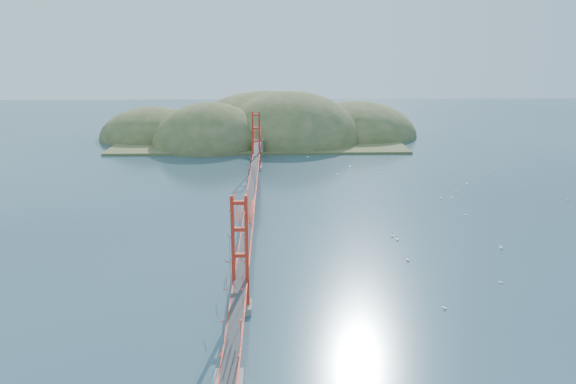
{
  "coord_description": "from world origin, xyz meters",
  "views": [
    {
      "loc": [
        3.1,
        -79.74,
        25.86
      ],
      "look_at": [
        5.42,
        0.0,
        3.63
      ],
      "focal_mm": 35.0,
      "sensor_mm": 36.0,
      "label": 1
    }
  ],
  "objects_px": {
    "bridge": "(251,170)",
    "sailboat_2": "(466,214)",
    "sailboat_0": "(408,259)",
    "sailboat_1": "(392,235)"
  },
  "relations": [
    {
      "from": "bridge",
      "to": "sailboat_2",
      "type": "distance_m",
      "value": 32.78
    },
    {
      "from": "sailboat_1",
      "to": "sailboat_2",
      "type": "bearing_deg",
      "value": 34.04
    },
    {
      "from": "bridge",
      "to": "sailboat_0",
      "type": "height_order",
      "value": "bridge"
    },
    {
      "from": "bridge",
      "to": "sailboat_2",
      "type": "relative_size",
      "value": 168.42
    },
    {
      "from": "sailboat_2",
      "to": "sailboat_0",
      "type": "bearing_deg",
      "value": -126.87
    },
    {
      "from": "sailboat_0",
      "to": "sailboat_1",
      "type": "xyz_separation_m",
      "value": [
        -0.11,
        8.36,
        -0.0
      ]
    },
    {
      "from": "sailboat_0",
      "to": "sailboat_1",
      "type": "relative_size",
      "value": 1.05
    },
    {
      "from": "sailboat_0",
      "to": "sailboat_2",
      "type": "bearing_deg",
      "value": 53.13
    },
    {
      "from": "bridge",
      "to": "sailboat_0",
      "type": "distance_m",
      "value": 27.23
    },
    {
      "from": "bridge",
      "to": "sailboat_2",
      "type": "bearing_deg",
      "value": -1.67
    }
  ]
}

